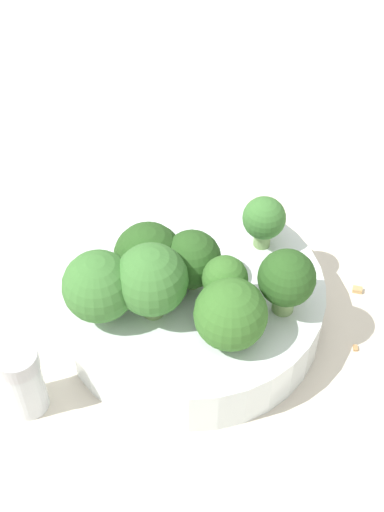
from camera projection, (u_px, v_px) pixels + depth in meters
name	position (u px, v px, depth m)	size (l,w,h in m)	color
ground_plane	(192.00, 319.00, 0.64)	(3.00, 3.00, 0.00)	beige
bowl	(192.00, 302.00, 0.62)	(0.23, 0.23, 0.05)	silver
broccoli_floret_0	(223.00, 282.00, 0.56)	(0.04, 0.04, 0.06)	#8EB770
broccoli_floret_1	(150.00, 280.00, 0.56)	(0.06, 0.06, 0.07)	#7A9E5B
broccoli_floret_2	(192.00, 260.00, 0.58)	(0.05, 0.05, 0.06)	#7A9E5B
broccoli_floret_3	(287.00, 280.00, 0.56)	(0.05, 0.05, 0.06)	#7A9E5B
broccoli_floret_4	(264.00, 220.00, 0.62)	(0.04, 0.04, 0.05)	#7A9E5B
broccoli_floret_5	(231.00, 315.00, 0.55)	(0.06, 0.06, 0.06)	#8EB770
broccoli_floret_6	(99.00, 287.00, 0.56)	(0.06, 0.06, 0.06)	#8EB770
broccoli_floret_7	(148.00, 257.00, 0.59)	(0.06, 0.06, 0.06)	#84AD66
pepper_shaker	(23.00, 380.00, 0.55)	(0.03, 0.03, 0.07)	silver
almond_crumb_1	(356.00, 347.00, 0.61)	(0.01, 0.00, 0.01)	#AD7F4C
almond_crumb_2	(358.00, 288.00, 0.66)	(0.01, 0.01, 0.01)	tan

